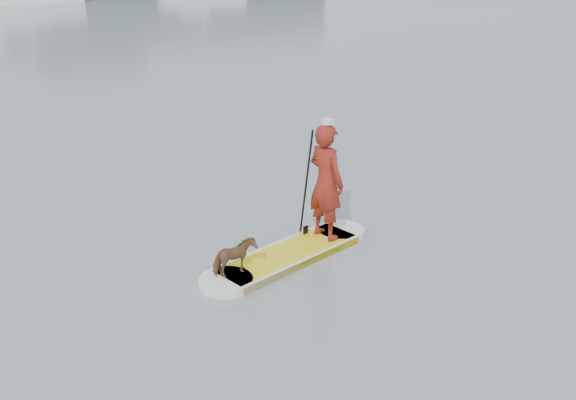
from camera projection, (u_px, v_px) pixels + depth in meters
ground at (126, 206)px, 12.18m from camera, size 140.00×140.00×0.00m
paddleboard at (288, 255)px, 10.12m from camera, size 3.28×1.15×0.12m
paddler at (326, 182)px, 10.28m from camera, size 0.52×0.74×1.92m
white_cap at (327, 122)px, 9.91m from camera, size 0.22×0.22×0.07m
dog at (234, 258)px, 9.30m from camera, size 0.66×0.32×0.55m
paddle at (306, 196)px, 10.47m from camera, size 0.10×0.30×2.00m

